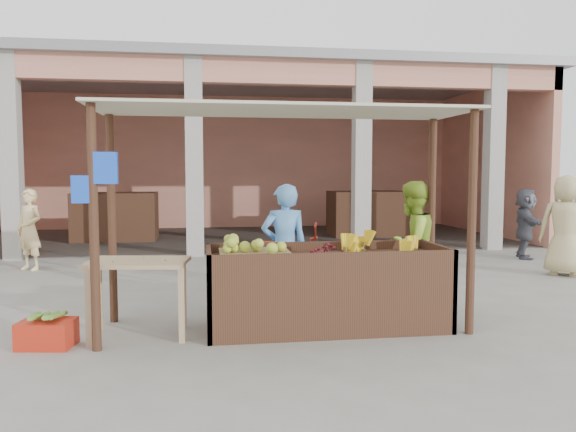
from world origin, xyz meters
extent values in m
plane|color=slate|center=(0.00, 0.00, 0.00)|extent=(60.00, 60.00, 0.00)
cube|color=tan|center=(0.00, 11.40, 2.00)|extent=(14.00, 0.20, 4.00)
cube|color=tan|center=(6.90, 8.50, 2.00)|extent=(0.20, 6.00, 4.00)
cube|color=tan|center=(0.00, 5.65, 3.75)|extent=(14.00, 0.30, 0.50)
cube|color=gray|center=(0.00, 8.50, 4.10)|extent=(14.40, 6.40, 0.20)
cube|color=#ABA69D|center=(-4.50, 5.65, 2.00)|extent=(0.35, 0.35, 4.00)
cube|color=#ABA69D|center=(-1.00, 5.65, 2.00)|extent=(0.35, 0.35, 4.00)
cube|color=#ABA69D|center=(2.50, 5.65, 2.00)|extent=(0.35, 0.35, 4.00)
cube|color=#ABA69D|center=(5.50, 5.65, 2.00)|extent=(0.35, 0.35, 4.00)
cube|color=#482B1C|center=(-3.00, 8.50, 0.60)|extent=(2.00, 1.20, 1.20)
cube|color=#482B1C|center=(3.50, 8.50, 0.60)|extent=(2.00, 1.20, 1.20)
cube|color=#482B1C|center=(0.50, 0.00, 0.40)|extent=(2.60, 0.95, 0.80)
cylinder|color=#482B1C|center=(-1.85, -0.45, 1.18)|extent=(0.09, 0.09, 2.35)
cylinder|color=#482B1C|center=(1.95, -0.45, 1.18)|extent=(0.09, 0.09, 2.35)
cylinder|color=#482B1C|center=(-1.85, 0.60, 1.18)|extent=(0.09, 0.09, 2.35)
cylinder|color=#482B1C|center=(1.95, 0.60, 1.18)|extent=(0.09, 0.09, 2.35)
cube|color=beige|center=(0.05, 0.08, 2.37)|extent=(4.00, 1.35, 0.03)
cube|color=blue|center=(-1.73, -0.45, 1.75)|extent=(0.22, 0.08, 0.30)
cube|color=blue|center=(-1.95, -0.45, 1.55)|extent=(0.18, 0.07, 0.26)
cube|color=olive|center=(-0.28, 0.04, 0.83)|extent=(0.75, 0.65, 0.06)
ellipsoid|color=gold|center=(-0.28, 0.04, 0.93)|extent=(0.64, 0.56, 0.14)
ellipsoid|color=maroon|center=(0.52, -0.02, 0.88)|extent=(0.49, 0.40, 0.16)
cube|color=tan|center=(-1.50, -0.04, 0.78)|extent=(1.08, 0.80, 0.04)
cube|color=tan|center=(-1.94, -0.32, 0.38)|extent=(0.06, 0.06, 0.76)
cube|color=tan|center=(-1.05, -0.32, 0.38)|extent=(0.06, 0.06, 0.76)
cube|color=tan|center=(-1.94, 0.25, 0.38)|extent=(0.06, 0.06, 0.76)
cube|color=tan|center=(-1.05, 0.25, 0.38)|extent=(0.06, 0.06, 0.76)
cube|color=red|center=(-2.35, -0.26, 0.13)|extent=(0.56, 0.44, 0.26)
ellipsoid|color=maroon|center=(2.48, 5.41, 0.30)|extent=(0.45, 0.45, 0.61)
ellipsoid|color=maroon|center=(2.84, 5.46, 0.30)|extent=(0.45, 0.45, 0.61)
imported|color=#579BE0|center=(0.15, 0.76, 0.84)|extent=(0.66, 0.50, 1.67)
imported|color=#A2C935|center=(1.76, 0.74, 0.84)|extent=(0.94, 0.83, 1.69)
imported|color=maroon|center=(0.30, 2.13, 0.50)|extent=(1.06, 2.03, 1.01)
imported|color=tan|center=(5.08, 2.48, 0.92)|extent=(1.06, 0.99, 1.85)
imported|color=#4A4B55|center=(5.47, 4.29, 0.73)|extent=(1.03, 1.47, 1.47)
imported|color=#EFCF8B|center=(-3.83, 4.35, 0.74)|extent=(0.69, 0.65, 1.48)
camera|label=1|loc=(-0.82, -5.93, 1.71)|focal=35.00mm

